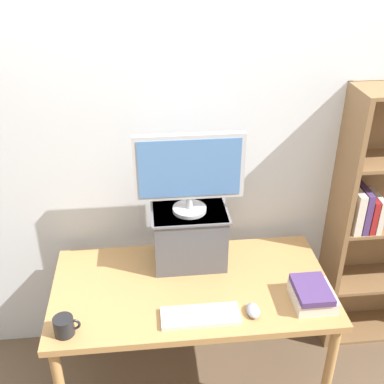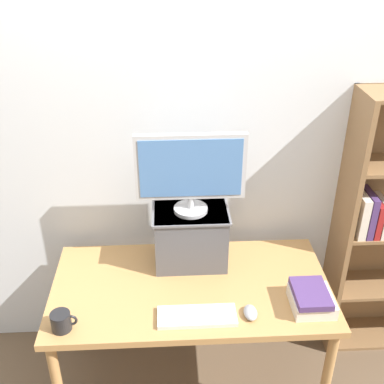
{
  "view_description": "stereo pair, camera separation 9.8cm",
  "coord_description": "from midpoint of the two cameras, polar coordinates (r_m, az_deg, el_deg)",
  "views": [
    {
      "loc": [
        -0.2,
        -1.89,
        2.35
      ],
      "look_at": [
        0.01,
        0.08,
        1.23
      ],
      "focal_mm": 45.0,
      "sensor_mm": 36.0,
      "label": 1
    },
    {
      "loc": [
        -0.1,
        -1.9,
        2.35
      ],
      "look_at": [
        0.01,
        0.08,
        1.23
      ],
      "focal_mm": 45.0,
      "sensor_mm": 36.0,
      "label": 2
    }
  ],
  "objects": [
    {
      "name": "ground_plane",
      "position": [
        3.02,
        0.88,
        -21.57
      ],
      "size": [
        12.0,
        12.0,
        0.0
      ],
      "primitive_type": "plane",
      "color": "brown"
    },
    {
      "name": "back_wall",
      "position": [
        2.61,
        0.36,
        5.74
      ],
      "size": [
        7.0,
        0.08,
        2.6
      ],
      "color": "silver",
      "rests_on": "ground_plane"
    },
    {
      "name": "desk",
      "position": [
        2.55,
        1.0,
        -12.27
      ],
      "size": [
        1.41,
        0.73,
        0.73
      ],
      "color": "#B7844C",
      "rests_on": "ground_plane"
    },
    {
      "name": "riser_box",
      "position": [
        2.56,
        0.95,
        -5.17
      ],
      "size": [
        0.4,
        0.28,
        0.32
      ],
      "color": "#515156",
      "rests_on": "desk"
    },
    {
      "name": "computer_monitor",
      "position": [
        2.36,
        1.03,
        2.54
      ],
      "size": [
        0.55,
        0.17,
        0.42
      ],
      "color": "#B7B7BA",
      "rests_on": "riser_box"
    },
    {
      "name": "keyboard",
      "position": [
        2.32,
        1.85,
        -14.5
      ],
      "size": [
        0.37,
        0.14,
        0.02
      ],
      "color": "silver",
      "rests_on": "desk"
    },
    {
      "name": "computer_mouse",
      "position": [
        2.35,
        8.17,
        -13.98
      ],
      "size": [
        0.06,
        0.1,
        0.04
      ],
      "color": "#99999E",
      "rests_on": "desk"
    },
    {
      "name": "book_stack",
      "position": [
        2.43,
        15.12,
        -12.14
      ],
      "size": [
        0.2,
        0.22,
        0.1
      ],
      "color": "silver",
      "rests_on": "desk"
    },
    {
      "name": "coffee_mug",
      "position": [
        2.31,
        -14.0,
        -14.67
      ],
      "size": [
        0.12,
        0.09,
        0.09
      ],
      "color": "black",
      "rests_on": "desk"
    }
  ]
}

